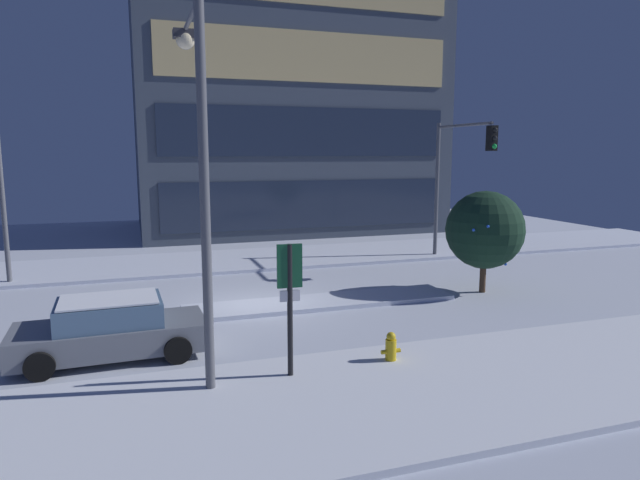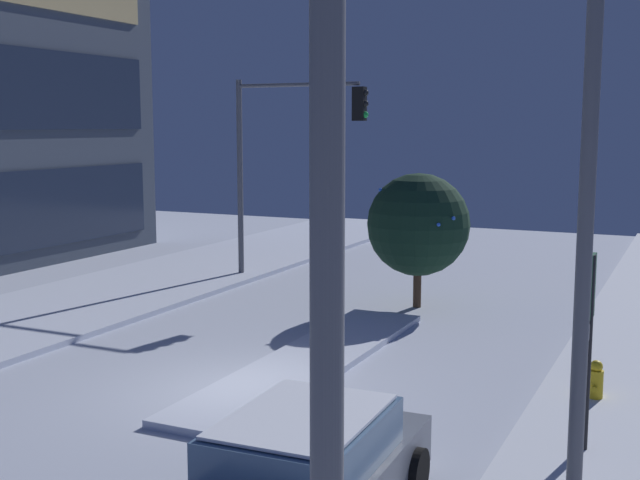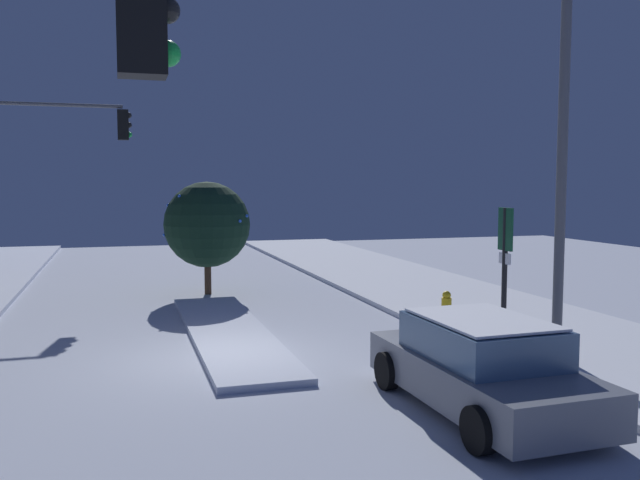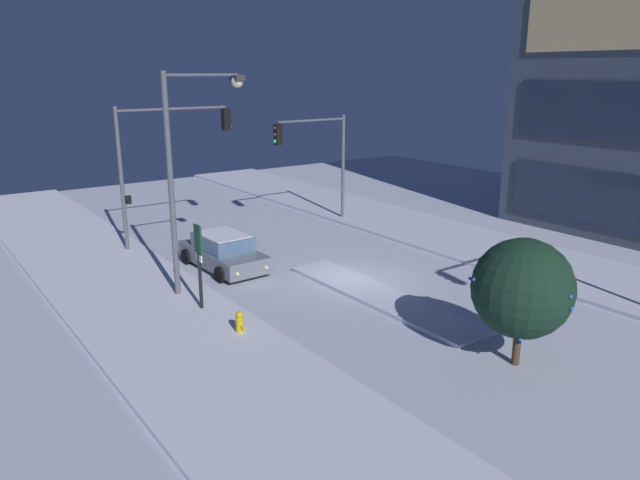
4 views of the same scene
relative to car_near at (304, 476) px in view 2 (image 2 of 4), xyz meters
The scene contains 9 objects.
ground 5.56m from the car_near, 38.72° to the left, with size 52.00×52.00×0.00m, color silver.
median_strip 7.15m from the car_near, 25.00° to the left, with size 9.00×1.80×0.14m, color silver.
car_near is the anchor object (origin of this frame).
traffic_light_corner_near_left 6.05m from the car_near, behind, with size 0.32×5.64×6.50m.
traffic_light_corner_far_right 16.68m from the car_near, 27.93° to the left, with size 0.32×4.52×6.34m.
street_lamp_arched 5.32m from the car_near, 45.74° to the right, with size 0.56×3.06×7.97m.
fire_hydrant 6.81m from the car_near, 22.96° to the right, with size 0.48×0.26×0.82m.
parking_info_sign 4.85m from the car_near, 36.29° to the right, with size 0.55×0.12×3.06m.
decorated_tree_median 12.86m from the car_near, 12.25° to the left, with size 2.82×2.78×3.65m.
Camera 2 is at (-12.72, -7.61, 4.91)m, focal length 45.97 mm.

